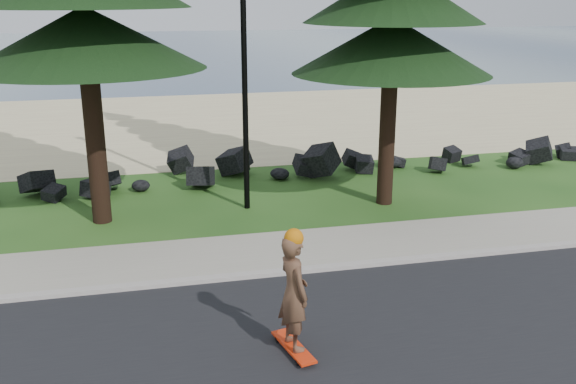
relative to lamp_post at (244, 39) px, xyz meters
name	(u,v)px	position (x,y,z in m)	size (l,w,h in m)	color
ground	(273,257)	(0.00, -3.20, -4.13)	(160.00, 160.00, 0.00)	#1E4616
road	(339,380)	(0.00, -7.70, -4.12)	(160.00, 7.00, 0.02)	black
kerb	(283,272)	(0.00, -4.10, -4.08)	(160.00, 0.20, 0.10)	#AEA49C
sidewalk	(271,251)	(0.00, -3.00, -4.09)	(160.00, 2.00, 0.08)	gray
beach_sand	(202,122)	(0.00, 11.30, -4.13)	(160.00, 15.00, 0.01)	tan
ocean	(163,49)	(0.00, 47.80, -4.13)	(160.00, 58.00, 0.01)	#38506B
seawall_boulders	(233,182)	(0.00, 2.40, -4.13)	(60.00, 2.40, 1.10)	black
lamp_post	(244,39)	(0.00, 0.00, 0.00)	(0.25, 0.14, 8.14)	black
skateboarder	(294,293)	(-0.45, -6.85, -3.14)	(0.55, 1.09, 1.97)	red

